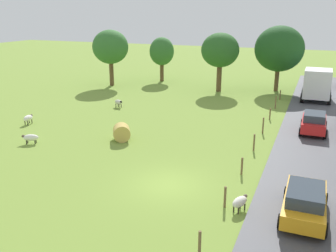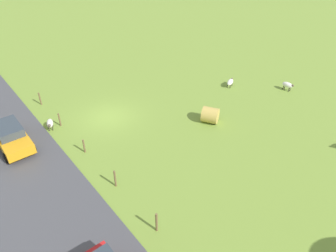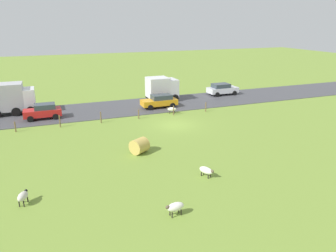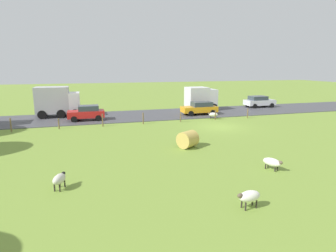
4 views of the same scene
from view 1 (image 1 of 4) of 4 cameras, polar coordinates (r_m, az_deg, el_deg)
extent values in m
plane|color=olive|center=(20.70, 0.04, -8.92)|extent=(160.00, 160.00, 0.00)
ellipsoid|color=white|center=(28.33, -20.15, -1.67)|extent=(1.18, 0.88, 0.47)
ellipsoid|color=brown|center=(28.46, -21.15, -1.47)|extent=(0.31, 0.27, 0.20)
cylinder|color=#2D2823|center=(28.41, -20.73, -2.36)|extent=(0.07, 0.07, 0.28)
cylinder|color=#2D2823|center=(28.64, -20.57, -2.19)|extent=(0.07, 0.07, 0.28)
cylinder|color=#2D2823|center=(28.23, -19.59, -2.36)|extent=(0.07, 0.07, 0.28)
cylinder|color=#2D2823|center=(28.46, -19.44, -2.19)|extent=(0.07, 0.07, 0.28)
ellipsoid|color=silver|center=(18.31, 10.85, -11.27)|extent=(0.80, 1.11, 0.47)
ellipsoid|color=brown|center=(18.62, 11.67, -10.43)|extent=(0.26, 0.31, 0.20)
cylinder|color=#2D2823|center=(18.73, 10.92, -11.72)|extent=(0.07, 0.07, 0.31)
cylinder|color=#2D2823|center=(18.62, 11.60, -11.96)|extent=(0.07, 0.07, 0.31)
cylinder|color=#2D2823|center=(18.32, 9.97, -12.38)|extent=(0.07, 0.07, 0.31)
cylinder|color=#2D2823|center=(18.20, 10.65, -12.62)|extent=(0.07, 0.07, 0.31)
ellipsoid|color=beige|center=(36.92, -7.56, 3.62)|extent=(1.03, 0.80, 0.48)
ellipsoid|color=black|center=(36.56, -7.15, 3.67)|extent=(0.31, 0.27, 0.20)
cylinder|color=#2D2823|center=(36.89, -7.14, 3.06)|extent=(0.07, 0.07, 0.35)
cylinder|color=#2D2823|center=(36.74, -7.46, 2.99)|extent=(0.07, 0.07, 0.35)
cylinder|color=#2D2823|center=(37.28, -7.62, 3.19)|extent=(0.07, 0.07, 0.35)
cylinder|color=#2D2823|center=(37.13, -7.94, 3.12)|extent=(0.07, 0.07, 0.35)
ellipsoid|color=white|center=(33.25, -20.53, 1.13)|extent=(0.58, 1.04, 0.48)
ellipsoid|color=brown|center=(33.58, -20.08, 1.53)|extent=(0.20, 0.28, 0.20)
cylinder|color=#2D2823|center=(33.63, -20.38, 0.70)|extent=(0.07, 0.07, 0.35)
cylinder|color=#2D2823|center=(33.47, -20.01, 0.66)|extent=(0.07, 0.07, 0.35)
cylinder|color=#2D2823|center=(33.21, -20.93, 0.44)|extent=(0.07, 0.07, 0.35)
cylinder|color=#2D2823|center=(33.05, -20.57, 0.40)|extent=(0.07, 0.07, 0.35)
cylinder|color=tan|center=(27.44, -7.07, -0.97)|extent=(1.68, 1.67, 1.23)
cylinder|color=brown|center=(44.27, 7.78, 7.37)|extent=(0.58, 0.58, 3.31)
ellipsoid|color=#285B23|center=(43.85, 7.94, 11.38)|extent=(4.32, 4.32, 3.89)
cylinder|color=brown|center=(50.44, -0.94, 8.30)|extent=(0.50, 0.50, 2.58)
ellipsoid|color=#336B2D|center=(50.10, -0.96, 11.30)|extent=(3.22, 3.22, 3.64)
cylinder|color=brown|center=(47.91, -8.59, 8.04)|extent=(0.53, 0.53, 3.25)
ellipsoid|color=#336B2D|center=(47.52, -8.77, 11.82)|extent=(4.40, 4.40, 4.13)
cylinder|color=brown|center=(45.81, 16.22, 6.96)|extent=(0.48, 0.48, 2.97)
ellipsoid|color=#1E4C1E|center=(45.36, 16.58, 11.21)|extent=(5.55, 5.55, 5.16)
cylinder|color=brown|center=(15.09, 4.84, -17.43)|extent=(0.12, 0.12, 1.11)
cylinder|color=brown|center=(18.49, 8.68, -10.63)|extent=(0.12, 0.12, 1.08)
cylinder|color=brown|center=(22.13, 11.19, -6.00)|extent=(0.12, 0.12, 1.03)
cylinder|color=brown|center=(25.87, 12.96, -2.48)|extent=(0.12, 0.12, 1.19)
cylinder|color=brown|center=(29.70, 14.27, 0.07)|extent=(0.12, 0.12, 1.26)
cylinder|color=brown|center=(33.64, 15.26, 1.77)|extent=(0.12, 0.12, 1.01)
cylinder|color=brown|center=(37.55, 16.07, 3.48)|extent=(0.12, 0.12, 1.26)
cylinder|color=brown|center=(41.55, 16.71, 4.55)|extent=(0.12, 0.12, 1.03)
cube|color=#1E4C99|center=(43.58, 21.79, 6.19)|extent=(2.58, 1.20, 2.30)
cube|color=silver|center=(41.39, 21.78, 6.05)|extent=(2.58, 3.15, 2.85)
cylinder|color=black|center=(43.80, 19.94, 4.90)|extent=(0.30, 0.96, 0.96)
cylinder|color=black|center=(43.81, 23.31, 4.52)|extent=(0.30, 0.96, 0.96)
cylinder|color=black|center=(42.45, 19.84, 4.54)|extent=(0.30, 0.96, 0.96)
cylinder|color=black|center=(42.45, 23.32, 4.15)|extent=(0.30, 0.96, 0.96)
cylinder|color=black|center=(40.75, 19.72, 4.06)|extent=(0.30, 0.96, 0.96)
cylinder|color=black|center=(40.75, 23.34, 3.65)|extent=(0.30, 0.96, 0.96)
cube|color=#1933B2|center=(50.09, 21.84, 6.32)|extent=(1.83, 3.95, 0.63)
cube|color=#333D47|center=(49.70, 21.91, 6.94)|extent=(1.61, 2.17, 0.56)
cylinder|color=black|center=(51.42, 20.81, 6.33)|extent=(0.22, 0.64, 0.64)
cylinder|color=black|center=(51.42, 22.85, 6.10)|extent=(0.22, 0.64, 0.64)
cylinder|color=black|center=(48.89, 20.70, 5.83)|extent=(0.22, 0.64, 0.64)
cylinder|color=black|center=(48.90, 22.85, 5.59)|extent=(0.22, 0.64, 0.64)
cube|color=red|center=(30.94, 21.30, 0.32)|extent=(1.73, 3.86, 0.74)
cube|color=#333D47|center=(30.49, 21.41, 1.34)|extent=(1.52, 2.13, 0.56)
cylinder|color=black|center=(32.26, 19.76, 0.47)|extent=(0.22, 0.64, 0.64)
cylinder|color=black|center=(32.27, 22.81, 0.13)|extent=(0.22, 0.64, 0.64)
cylinder|color=black|center=(29.85, 19.50, -0.82)|extent=(0.22, 0.64, 0.64)
cylinder|color=black|center=(29.86, 22.80, -1.19)|extent=(0.22, 0.64, 0.64)
cube|color=orange|center=(18.48, 20.08, -10.97)|extent=(1.78, 4.34, 0.68)
cube|color=#333D47|center=(17.91, 20.23, -9.69)|extent=(1.57, 2.39, 0.56)
cylinder|color=black|center=(19.91, 17.59, -9.70)|extent=(0.22, 0.64, 0.64)
cylinder|color=black|center=(19.91, 22.76, -10.27)|extent=(0.22, 0.64, 0.64)
cylinder|color=black|center=(17.42, 16.74, -13.71)|extent=(0.22, 0.64, 0.64)
cylinder|color=black|center=(17.43, 22.74, -14.37)|extent=(0.22, 0.64, 0.64)
camera|label=2|loc=(37.14, 28.04, 22.54)|focal=33.87mm
camera|label=3|loc=(46.63, -30.36, 16.25)|focal=34.71mm
camera|label=4|loc=(43.38, -25.07, 11.32)|focal=29.94mm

